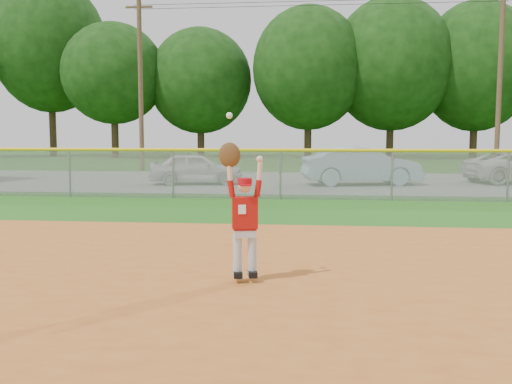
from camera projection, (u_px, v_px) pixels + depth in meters
The scene contains 8 objects.
ground at pixel (236, 289), 7.50m from camera, with size 120.00×120.00×0.00m, color #1F5613.
parking_strip at pixel (289, 182), 23.33m from camera, with size 44.00×10.00×0.03m, color slate.
car_white_a at pixel (196, 168), 22.00m from camera, with size 1.44×3.58×1.22m, color silver.
car_blue at pixel (361, 166), 21.73m from camera, with size 1.55×4.44×1.46m, color #8CB6D0.
outfield_fence at pixel (280, 170), 17.30m from camera, with size 40.06×0.10×1.55m.
power_lines at pixel (315, 79), 28.67m from camera, with size 19.40×0.24×9.00m.
tree_line at pixel (314, 60), 44.10m from camera, with size 62.37×13.00×14.43m.
ballplayer at pixel (242, 211), 7.64m from camera, with size 0.60×0.30×2.21m.
Camera 1 is at (1.00, -7.26, 2.07)m, focal length 40.00 mm.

